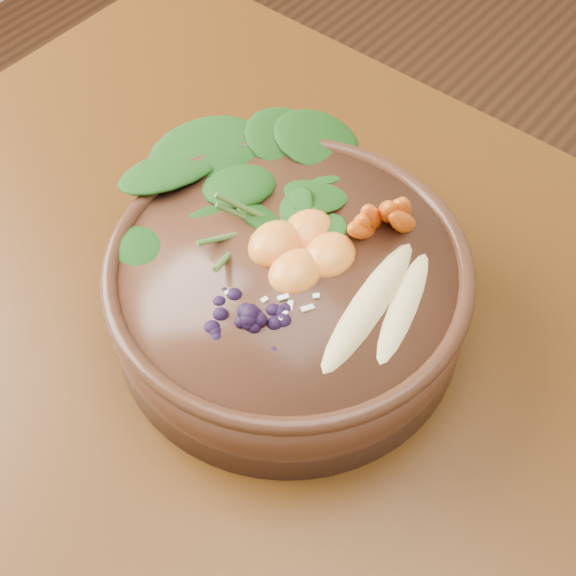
# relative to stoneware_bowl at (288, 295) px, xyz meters

# --- Properties ---
(stoneware_bowl) EXTENTS (0.37, 0.37, 0.09)m
(stoneware_bowl) POSITION_rel_stoneware_bowl_xyz_m (0.00, 0.00, 0.00)
(stoneware_bowl) COLOR #45281A
(stoneware_bowl) RESTS_ON dining_table
(kale_heap) EXTENTS (0.24, 0.22, 0.05)m
(kale_heap) POSITION_rel_stoneware_bowl_xyz_m (-0.06, 0.06, 0.07)
(kale_heap) COLOR #1A4812
(kale_heap) RESTS_ON stoneware_bowl
(carrot_cluster) EXTENTS (0.08, 0.08, 0.09)m
(carrot_cluster) POSITION_rel_stoneware_bowl_xyz_m (0.05, 0.10, 0.09)
(carrot_cluster) COLOR orange
(carrot_cluster) RESTS_ON stoneware_bowl
(banana_halves) EXTENTS (0.09, 0.19, 0.03)m
(banana_halves) POSITION_rel_stoneware_bowl_xyz_m (0.09, 0.02, 0.06)
(banana_halves) COLOR #E0CC84
(banana_halves) RESTS_ON stoneware_bowl
(mandarin_cluster) EXTENTS (0.11, 0.12, 0.04)m
(mandarin_cluster) POSITION_rel_stoneware_bowl_xyz_m (-0.00, 0.02, 0.06)
(mandarin_cluster) COLOR orange
(mandarin_cluster) RESTS_ON stoneware_bowl
(blueberry_pile) EXTENTS (0.17, 0.13, 0.05)m
(blueberry_pile) POSITION_rel_stoneware_bowl_xyz_m (0.01, -0.07, 0.07)
(blueberry_pile) COLOR black
(blueberry_pile) RESTS_ON stoneware_bowl
(coconut_flakes) EXTENTS (0.11, 0.09, 0.01)m
(coconut_flakes) POSITION_rel_stoneware_bowl_xyz_m (0.01, -0.02, 0.05)
(coconut_flakes) COLOR white
(coconut_flakes) RESTS_ON stoneware_bowl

